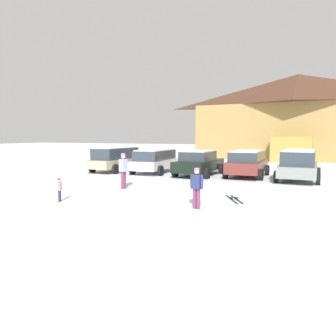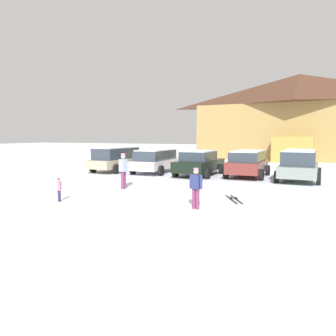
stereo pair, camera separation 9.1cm
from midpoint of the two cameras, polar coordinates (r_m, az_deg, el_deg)
ground at (r=9.76m, az=-15.12°, el=-9.36°), size 160.00×160.00×0.00m
ski_lodge at (r=37.39m, az=21.43°, el=8.37°), size 20.62×10.52×8.86m
parked_beige_suv at (r=23.21m, az=-9.12°, el=1.69°), size 2.24×4.83×1.69m
parked_white_suv at (r=21.96m, az=-2.32°, el=1.40°), size 2.25×4.73×1.57m
parked_black_sedan at (r=20.56m, az=5.27°, el=0.94°), size 2.37×4.67×1.57m
parked_maroon_van at (r=20.28m, az=13.51°, el=0.92°), size 2.27×4.19×1.60m
parked_grey_wagon at (r=19.56m, az=21.68°, el=0.65°), size 2.33×4.69×1.71m
skier_teen_in_navy_coat at (r=11.16m, az=4.78°, el=-3.12°), size 0.50×0.29×1.41m
skier_adult_in_blue_parka at (r=15.43m, az=-7.94°, el=-0.16°), size 0.26×0.62×1.67m
skier_child_in_pink_snowsuit at (r=13.05m, az=-18.59°, el=-3.41°), size 0.20×0.31×0.89m
pair_of_skis at (r=13.11m, az=11.23°, el=-5.33°), size 1.03×1.64×0.08m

